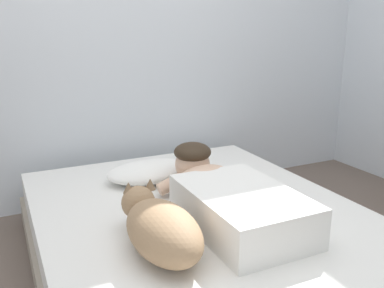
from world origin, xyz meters
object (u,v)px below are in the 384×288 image
bed (199,240)px  cell_phone (260,232)px  coffee_cup (202,179)px  pillow (151,171)px  dog (160,227)px  person_lying (226,195)px

bed → cell_phone: (0.13, -0.33, 0.17)m
bed → coffee_cup: size_ratio=15.47×
pillow → dog: 0.81m
pillow → person_lying: 0.63m
bed → cell_phone: cell_phone is taller
bed → cell_phone: bearing=-68.1°
person_lying → cell_phone: bearing=-76.0°
dog → cell_phone: dog is taller
pillow → dog: size_ratio=0.90×
person_lying → coffee_cup: bearing=78.2°
dog → pillow: bearing=72.5°
bed → pillow: 0.54m
cell_phone → bed: bearing=111.9°
person_lying → pillow: bearing=104.0°
person_lying → dog: person_lying is taller
dog → cell_phone: bearing=-6.4°
bed → coffee_cup: 0.39m
pillow → bed: bearing=-81.7°
bed → dog: bearing=-138.1°
cell_phone → pillow: bearing=104.0°
coffee_cup → cell_phone: coffee_cup is taller
pillow → cell_phone: 0.85m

